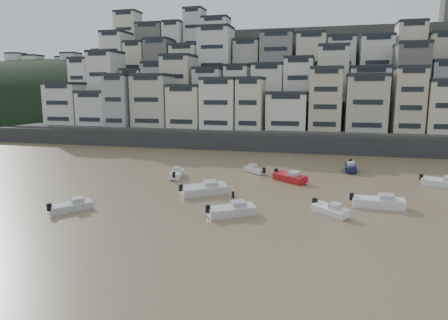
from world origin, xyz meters
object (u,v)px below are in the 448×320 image
(boat_j, at_px, (71,205))
(person_pink, at_px, (233,191))
(boat_g, at_px, (444,182))
(boat_i, at_px, (351,166))
(boat_c, at_px, (204,188))
(boat_a, at_px, (232,209))
(boat_d, at_px, (378,200))
(boat_b, at_px, (330,209))
(boat_h, at_px, (255,169))
(boat_e, at_px, (290,176))
(boat_f, at_px, (177,173))

(boat_j, bearing_deg, person_pink, -22.58)
(boat_g, distance_m, boat_j, 46.32)
(boat_i, bearing_deg, boat_c, -40.98)
(boat_a, height_order, boat_d, boat_d)
(boat_a, distance_m, boat_b, 10.15)
(boat_c, relative_size, boat_h, 1.34)
(boat_b, relative_size, person_pink, 2.63)
(boat_e, xyz_separation_m, boat_i, (8.64, 9.97, 0.01))
(boat_e, bearing_deg, boat_c, -94.78)
(boat_b, bearing_deg, person_pink, -156.85)
(boat_d, height_order, boat_g, boat_d)
(boat_a, bearing_deg, boat_j, 154.77)
(boat_h, distance_m, person_pink, 15.05)
(boat_d, xyz_separation_m, boat_f, (-26.89, 8.73, -0.10))
(boat_g, bearing_deg, boat_j, -129.16)
(boat_g, distance_m, person_pink, 28.34)
(boat_h, bearing_deg, boat_g, -143.93)
(boat_a, relative_size, boat_g, 0.94)
(boat_a, height_order, boat_g, boat_g)
(boat_a, relative_size, boat_b, 1.18)
(boat_d, distance_m, boat_j, 33.06)
(boat_a, bearing_deg, boat_g, 3.65)
(boat_b, xyz_separation_m, boat_i, (3.16, 24.18, 0.16))
(boat_d, distance_m, boat_h, 22.13)
(boat_c, distance_m, boat_f, 10.92)
(boat_c, height_order, person_pink, person_pink)
(boat_a, relative_size, person_pink, 3.11)
(boat_c, relative_size, boat_j, 1.31)
(boat_a, xyz_separation_m, person_pink, (-1.46, 6.77, 0.13))
(boat_e, bearing_deg, boat_j, -98.16)
(boat_c, height_order, boat_i, boat_c)
(boat_f, height_order, boat_g, boat_g)
(boat_j, xyz_separation_m, person_pink, (15.39, 9.43, 0.22))
(boat_h, xyz_separation_m, person_pink, (0.05, -15.05, 0.24))
(boat_e, relative_size, boat_i, 0.99)
(boat_g, distance_m, boat_h, 25.88)
(boat_c, height_order, boat_g, boat_c)
(boat_b, distance_m, boat_j, 27.15)
(boat_e, relative_size, boat_j, 1.21)
(boat_i, height_order, boat_j, boat_i)
(boat_a, height_order, person_pink, person_pink)
(boat_c, bearing_deg, boat_a, -91.21)
(boat_e, xyz_separation_m, person_pink, (-5.71, -10.32, 0.09))
(boat_c, distance_m, boat_g, 31.63)
(boat_d, xyz_separation_m, boat_j, (-31.66, -9.54, -0.16))
(boat_c, xyz_separation_m, boat_e, (9.45, 9.95, -0.06))
(boat_d, distance_m, boat_f, 28.27)
(boat_f, relative_size, person_pink, 3.00)
(boat_f, xyz_separation_m, boat_h, (10.57, 6.22, -0.08))
(boat_c, bearing_deg, boat_f, 91.82)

